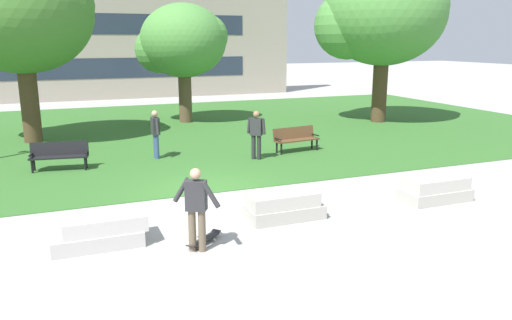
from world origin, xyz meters
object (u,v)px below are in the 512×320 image
at_px(park_bench_near_left, 296,138).
at_px(park_bench_near_right, 59,154).
at_px(concrete_block_center, 101,231).
at_px(concrete_block_left, 283,206).
at_px(skateboard, 204,240).
at_px(person_skateboarder, 196,205).
at_px(person_bystander_far_lawn, 156,132).
at_px(concrete_block_right, 435,189).
at_px(person_bystander_near_lawn, 256,132).

relative_size(park_bench_near_left, park_bench_near_right, 1.00).
bearing_deg(park_bench_near_right, concrete_block_center, -84.03).
distance_m(concrete_block_left, skateboard, 2.31).
bearing_deg(park_bench_near_left, concrete_block_center, -139.37).
height_order(park_bench_near_left, park_bench_near_right, same).
height_order(person_skateboarder, person_bystander_far_lawn, person_bystander_far_lawn).
relative_size(concrete_block_left, park_bench_near_left, 0.97).
bearing_deg(park_bench_near_right, person_bystander_far_lawn, 8.26).
distance_m(person_skateboarder, park_bench_near_left, 9.55).
distance_m(concrete_block_center, person_skateboarder, 2.14).
distance_m(concrete_block_left, concrete_block_right, 4.27).
bearing_deg(park_bench_near_right, concrete_block_right, -37.44).
xyz_separation_m(concrete_block_center, concrete_block_right, (8.42, -0.17, 0.00)).
xyz_separation_m(concrete_block_right, person_skateboarder, (-6.64, -0.84, 0.66)).
xyz_separation_m(concrete_block_right, person_bystander_far_lawn, (-5.92, 7.45, 0.68)).
xyz_separation_m(concrete_block_center, park_bench_near_left, (7.61, 6.53, 0.23)).
bearing_deg(person_bystander_near_lawn, skateboard, -119.82).
xyz_separation_m(concrete_block_right, park_bench_near_left, (-0.80, 6.70, 0.23)).
relative_size(concrete_block_left, concrete_block_right, 1.00).
relative_size(concrete_block_left, person_bystander_far_lawn, 1.05).
xyz_separation_m(concrete_block_left, park_bench_near_right, (-4.86, 6.75, 0.23)).
relative_size(concrete_block_left, person_bystander_near_lawn, 1.05).
relative_size(skateboard, person_bystander_far_lawn, 0.53).
distance_m(concrete_block_left, park_bench_near_left, 7.33).
relative_size(concrete_block_right, skateboard, 1.98).
xyz_separation_m(concrete_block_center, skateboard, (1.99, -0.71, -0.22)).
relative_size(concrete_block_center, person_bystander_far_lawn, 1.10).
bearing_deg(person_skateboarder, park_bench_near_left, 52.21).
bearing_deg(concrete_block_left, skateboard, -160.14).
distance_m(concrete_block_right, park_bench_near_right, 11.50).
relative_size(skateboard, park_bench_near_right, 0.49).
relative_size(concrete_block_right, park_bench_near_left, 0.97).
bearing_deg(person_bystander_far_lawn, park_bench_near_left, -8.41).
xyz_separation_m(person_skateboarder, person_bystander_far_lawn, (0.73, 8.29, 0.02)).
distance_m(concrete_block_right, park_bench_near_left, 6.75).
distance_m(park_bench_near_left, person_bystander_far_lawn, 5.19).
height_order(park_bench_near_right, person_bystander_far_lawn, person_bystander_far_lawn).
relative_size(concrete_block_center, park_bench_near_left, 1.02).
distance_m(concrete_block_center, park_bench_near_left, 10.04).
distance_m(skateboard, park_bench_near_left, 9.18).
distance_m(person_skateboarder, person_bystander_far_lawn, 8.32).
bearing_deg(concrete_block_left, park_bench_near_left, 61.77).
xyz_separation_m(skateboard, person_bystander_far_lawn, (0.51, 8.00, 0.90)).
xyz_separation_m(skateboard, park_bench_near_right, (-2.70, 7.53, 0.45)).
distance_m(concrete_block_right, skateboard, 6.45).
relative_size(concrete_block_left, skateboard, 1.98).
height_order(skateboard, park_bench_near_left, park_bench_near_left).
distance_m(person_skateboarder, person_bystander_near_lawn, 7.92).
height_order(concrete_block_center, concrete_block_left, same).
xyz_separation_m(concrete_block_left, concrete_block_right, (4.27, -0.24, 0.00)).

